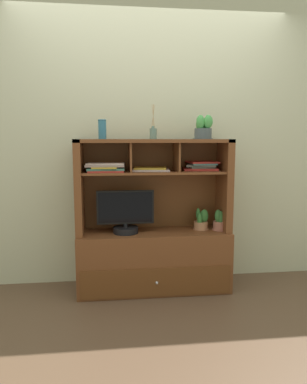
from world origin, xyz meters
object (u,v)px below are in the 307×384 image
at_px(potted_orchid, 201,222).
at_px(magazine_stack_centre, 106,168).
at_px(magazine_stack_right, 150,169).
at_px(diffuser_bottle, 153,133).
at_px(magazine_stack_left, 201,166).
at_px(ceramic_vase, 102,129).
at_px(tv_monitor, 125,215).
at_px(media_console, 153,243).
at_px(potted_succulent, 203,129).
at_px(potted_fern, 220,221).

height_order(potted_orchid, magazine_stack_centre, magazine_stack_centre).
bearing_deg(magazine_stack_right, diffuser_bottle, -9.51).
relative_size(magazine_stack_left, ceramic_vase, 1.99).
height_order(magazine_stack_left, ceramic_vase, ceramic_vase).
height_order(tv_monitor, diffuser_bottle, diffuser_bottle).
height_order(potted_orchid, ceramic_vase, ceramic_vase).
bearing_deg(diffuser_bottle, ceramic_vase, -176.47).
xyz_separation_m(media_console, magazine_stack_right, (-0.02, 0.02, 0.67)).
relative_size(tv_monitor, magazine_stack_left, 1.51).
bearing_deg(diffuser_bottle, potted_succulent, -2.82).
distance_m(potted_orchid, potted_succulent, 0.83).
relative_size(media_console, diffuser_bottle, 4.55).
bearing_deg(ceramic_vase, magazine_stack_left, 3.79).
bearing_deg(ceramic_vase, magazine_stack_centre, -48.94).
height_order(tv_monitor, magazine_stack_centre, magazine_stack_centre).
xyz_separation_m(magazine_stack_left, magazine_stack_centre, (-0.85, -0.08, -0.00)).
bearing_deg(magazine_stack_right, potted_orchid, -1.08).
bearing_deg(magazine_stack_left, potted_orchid, -85.68).
bearing_deg(magazine_stack_right, tv_monitor, -163.88).
relative_size(magazine_stack_right, ceramic_vase, 2.11).
height_order(potted_fern, diffuser_bottle, diffuser_bottle).
bearing_deg(ceramic_vase, magazine_stack_right, 4.33).
distance_m(potted_orchid, magazine_stack_centre, 0.99).
distance_m(potted_fern, diffuser_bottle, 0.99).
xyz_separation_m(magazine_stack_right, potted_succulent, (0.46, -0.03, 0.35)).
bearing_deg(potted_fern, media_console, 176.61).
xyz_separation_m(magazine_stack_centre, ceramic_vase, (-0.02, 0.03, 0.32)).
relative_size(potted_orchid, diffuser_bottle, 0.64).
bearing_deg(potted_orchid, potted_succulent, -96.02).
bearing_deg(potted_orchid, potted_fern, -15.57).
bearing_deg(potted_orchid, ceramic_vase, -178.53).
distance_m(potted_fern, potted_succulent, 0.84).
bearing_deg(diffuser_bottle, potted_fern, -4.76).
xyz_separation_m(media_console, tv_monitor, (-0.25, -0.05, 0.28)).
distance_m(magazine_stack_left, magazine_stack_centre, 0.85).
bearing_deg(magazine_stack_left, magazine_stack_centre, -174.44).
xyz_separation_m(potted_orchid, potted_fern, (0.16, -0.05, 0.02)).
relative_size(diffuser_bottle, potted_succulent, 1.40).
height_order(diffuser_bottle, ceramic_vase, diffuser_bottle).
height_order(potted_succulent, ceramic_vase, potted_succulent).
relative_size(media_console, ceramic_vase, 8.17).
bearing_deg(media_console, magazine_stack_right, 143.19).
distance_m(potted_succulent, ceramic_vase, 0.87).
distance_m(media_console, ceramic_vase, 1.10).
bearing_deg(diffuser_bottle, media_console, -90.00).
xyz_separation_m(magazine_stack_right, diffuser_bottle, (0.02, -0.00, 0.31)).
relative_size(potted_fern, ceramic_vase, 1.16).
distance_m(tv_monitor, diffuser_bottle, 0.75).
xyz_separation_m(tv_monitor, magazine_stack_right, (0.23, 0.07, 0.39)).
xyz_separation_m(media_console, potted_fern, (0.60, -0.04, 0.20)).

